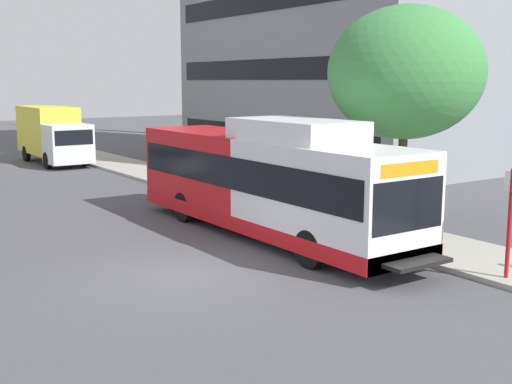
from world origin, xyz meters
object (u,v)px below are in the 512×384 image
Objects in this scene: transit_bus at (267,181)px; bus_stop_sign_pole at (510,215)px; box_truck_background at (53,133)px; street_tree_near_stop at (406,73)px.

transit_bus is 4.71× the size of bus_stop_sign_pole.
box_truck_background is (-1.71, 28.74, 0.09)m from bus_stop_sign_pole.
transit_bus is at bearing 104.75° from bus_stop_sign_pole.
bus_stop_sign_pole is 0.38× the size of street_tree_near_stop.
box_truck_background is (0.16, 21.62, 0.04)m from transit_bus.
transit_bus is at bearing 153.33° from street_tree_near_stop.
street_tree_near_stop is at bearing 69.55° from bus_stop_sign_pole.
box_truck_background is at bearing 93.41° from bus_stop_sign_pole.
bus_stop_sign_pole is 0.37× the size of box_truck_background.
box_truck_background is at bearing 89.57° from transit_bus.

